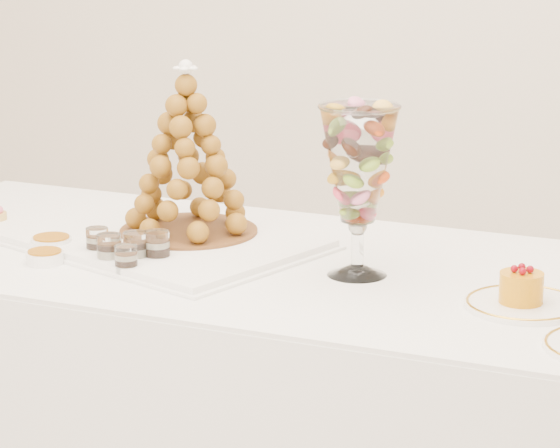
% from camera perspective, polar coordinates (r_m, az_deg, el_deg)
% --- Properties ---
extents(buffet_table, '(2.23, 0.93, 0.84)m').
position_cam_1_polar(buffet_table, '(3.09, 1.04, -9.29)').
color(buffet_table, white).
rests_on(buffet_table, ground).
extents(lace_tray, '(0.76, 0.65, 0.02)m').
position_cam_1_polar(lace_tray, '(3.11, -4.93, -0.76)').
color(lace_tray, white).
rests_on(lace_tray, buffet_table).
extents(macaron_vase, '(0.17, 0.17, 0.37)m').
position_cam_1_polar(macaron_vase, '(2.82, 3.40, 2.48)').
color(macaron_vase, white).
rests_on(macaron_vase, buffet_table).
extents(cake_plate, '(0.24, 0.24, 0.01)m').
position_cam_1_polar(cake_plate, '(2.71, 10.45, -3.44)').
color(cake_plate, white).
rests_on(cake_plate, buffet_table).
extents(verrine_a, '(0.06, 0.06, 0.07)m').
position_cam_1_polar(verrine_a, '(3.03, -7.87, -0.80)').
color(verrine_a, white).
rests_on(verrine_a, buffet_table).
extents(verrine_b, '(0.07, 0.07, 0.08)m').
position_cam_1_polar(verrine_b, '(2.96, -6.22, -1.07)').
color(verrine_b, white).
rests_on(verrine_b, buffet_table).
extents(verrine_c, '(0.07, 0.07, 0.08)m').
position_cam_1_polar(verrine_c, '(2.95, -5.31, -1.05)').
color(verrine_c, white).
rests_on(verrine_c, buffet_table).
extents(verrine_d, '(0.06, 0.06, 0.07)m').
position_cam_1_polar(verrine_d, '(2.95, -7.36, -1.14)').
color(verrine_d, white).
rests_on(verrine_d, buffet_table).
extents(verrine_e, '(0.06, 0.06, 0.07)m').
position_cam_1_polar(verrine_e, '(2.89, -6.64, -1.57)').
color(verrine_e, white).
rests_on(verrine_e, buffet_table).
extents(ramekin_back, '(0.09, 0.09, 0.03)m').
position_cam_1_polar(ramekin_back, '(3.11, -9.80, -0.85)').
color(ramekin_back, white).
rests_on(ramekin_back, buffet_table).
extents(ramekin_front, '(0.08, 0.08, 0.03)m').
position_cam_1_polar(ramekin_front, '(3.01, -10.08, -1.44)').
color(ramekin_front, white).
rests_on(ramekin_front, buffet_table).
extents(croquembouche, '(0.33, 0.33, 0.41)m').
position_cam_1_polar(croquembouche, '(3.10, -4.01, 3.20)').
color(croquembouche, brown).
rests_on(croquembouche, lace_tray).
extents(mousse_cake, '(0.09, 0.09, 0.08)m').
position_cam_1_polar(mousse_cake, '(2.70, 10.34, -2.69)').
color(mousse_cake, orange).
rests_on(mousse_cake, cake_plate).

